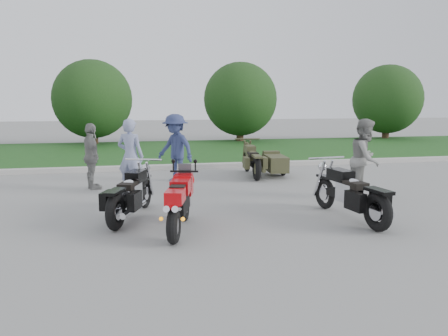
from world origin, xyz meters
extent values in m
plane|color=gray|center=(0.00, 0.00, 0.00)|extent=(80.00, 80.00, 0.00)
cube|color=#B7B4AC|center=(0.00, 6.00, 0.07)|extent=(60.00, 0.30, 0.15)
cube|color=#2C5F20|center=(0.00, 10.15, 0.07)|extent=(60.00, 8.00, 0.14)
cylinder|color=#3F2B1C|center=(-3.00, 13.50, 0.60)|extent=(0.36, 0.36, 1.20)
sphere|color=#193513|center=(-3.00, 13.50, 2.20)|extent=(3.60, 3.60, 3.60)
cylinder|color=#3F2B1C|center=(4.00, 13.50, 0.60)|extent=(0.36, 0.36, 1.20)
sphere|color=#193513|center=(4.00, 13.50, 2.20)|extent=(3.60, 3.60, 3.60)
cylinder|color=#3F2B1C|center=(12.00, 13.50, 0.60)|extent=(0.36, 0.36, 1.20)
sphere|color=#193513|center=(12.00, 13.50, 2.20)|extent=(3.60, 3.60, 3.60)
torus|color=black|center=(-0.57, -1.23, 0.28)|extent=(0.30, 0.58, 0.55)
torus|color=black|center=(-0.26, 0.03, 0.27)|extent=(0.23, 0.55, 0.54)
cube|color=black|center=(-0.43, -0.64, 0.49)|extent=(0.44, 0.84, 0.31)
cube|color=#B8070C|center=(-0.38, -0.44, 0.73)|extent=(0.41, 0.55, 0.23)
cube|color=#B8070C|center=(-0.53, -1.03, 0.70)|extent=(0.38, 0.54, 0.20)
cube|color=black|center=(-0.46, -0.76, 0.77)|extent=(0.30, 0.36, 0.09)
cube|color=#B8070C|center=(-0.30, -0.12, 0.70)|extent=(0.38, 0.42, 0.36)
cylinder|color=silver|center=(-0.65, -1.26, 0.55)|extent=(0.20, 0.43, 0.20)
cylinder|color=silver|center=(-0.53, -1.29, 0.55)|extent=(0.20, 0.43, 0.20)
torus|color=black|center=(-1.46, -0.34, 0.32)|extent=(0.36, 0.66, 0.64)
torus|color=black|center=(-0.95, 1.13, 0.30)|extent=(0.31, 0.61, 0.60)
cube|color=black|center=(-1.21, 0.40, 0.40)|extent=(0.57, 1.14, 0.13)
cube|color=silver|center=(-1.21, 0.40, 0.47)|extent=(0.41, 0.49, 0.33)
cube|color=black|center=(-1.11, 0.67, 0.74)|extent=(0.42, 0.58, 0.21)
cube|color=black|center=(-1.25, 0.27, 0.64)|extent=(0.41, 0.53, 0.11)
cube|color=black|center=(-1.46, -0.34, 0.66)|extent=(0.37, 0.56, 0.06)
cylinder|color=silver|center=(-1.15, 0.03, 0.26)|extent=(0.43, 1.01, 0.09)
torus|color=black|center=(2.79, -1.26, 0.34)|extent=(0.25, 0.69, 0.67)
torus|color=black|center=(2.58, 0.35, 0.32)|extent=(0.20, 0.64, 0.63)
cube|color=black|center=(2.69, -0.45, 0.41)|extent=(0.37, 1.20, 0.14)
cube|color=silver|center=(2.69, -0.45, 0.49)|extent=(0.35, 0.48, 0.34)
cube|color=black|center=(2.65, -0.16, 0.77)|extent=(0.34, 0.57, 0.22)
cube|color=black|center=(2.71, -0.60, 0.67)|extent=(0.34, 0.52, 0.12)
cube|color=black|center=(2.79, -1.26, 0.69)|extent=(0.28, 0.57, 0.06)
cylinder|color=silver|center=(2.91, -0.77, 0.28)|extent=(0.24, 1.09, 0.10)
torus|color=black|center=(2.08, 3.58, 0.32)|extent=(0.21, 0.66, 0.65)
torus|color=black|center=(2.21, 5.14, 0.30)|extent=(0.16, 0.62, 0.61)
cube|color=black|center=(2.15, 4.36, 0.40)|extent=(0.30, 1.15, 0.13)
cube|color=#3D3E24|center=(2.15, 4.36, 0.48)|extent=(0.32, 0.45, 0.33)
cube|color=#3D3E24|center=(2.17, 4.64, 0.74)|extent=(0.31, 0.54, 0.21)
cube|color=black|center=(2.13, 4.22, 0.65)|extent=(0.30, 0.50, 0.11)
cube|color=#3D3E24|center=(2.08, 3.58, 0.67)|extent=(0.25, 0.54, 0.06)
cylinder|color=#3D3E24|center=(2.29, 4.01, 0.27)|extent=(0.18, 1.05, 0.10)
cube|color=#3D3E24|center=(2.80, 4.21, 0.38)|extent=(0.62, 1.27, 0.43)
torus|color=black|center=(3.04, 4.19, 0.27)|extent=(0.16, 0.54, 0.53)
imported|color=#858FB5|center=(-1.23, 2.60, 0.87)|extent=(0.76, 0.66, 1.75)
imported|color=gray|center=(3.84, 1.08, 0.88)|extent=(1.08, 1.08, 1.76)
imported|color=navy|center=(-0.07, 3.93, 0.90)|extent=(1.27, 1.31, 1.80)
imported|color=gray|center=(-2.16, 3.29, 0.81)|extent=(0.67, 1.02, 1.62)
camera|label=1|loc=(-1.09, -7.63, 2.17)|focal=35.00mm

